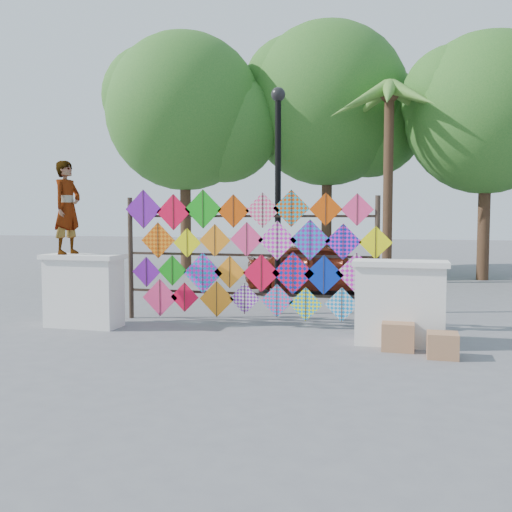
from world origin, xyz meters
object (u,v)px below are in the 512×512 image
kite_rack (250,256)px  vendor_woman (67,208)px  sedan (320,268)px  lamppost (278,178)px

kite_rack → vendor_woman: size_ratio=3.00×
kite_rack → sedan: kite_rack is taller
vendor_woman → sedan: size_ratio=0.43×
vendor_woman → sedan: (3.62, 5.52, -1.46)m
lamppost → kite_rack: bearing=-100.1°
kite_rack → sedan: 4.66m
sedan → lamppost: 3.91m
kite_rack → lamppost: lamppost is taller
sedan → vendor_woman: bearing=128.7°
vendor_woman → lamppost: size_ratio=0.37×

